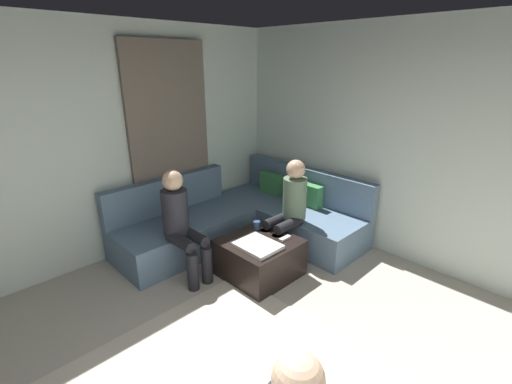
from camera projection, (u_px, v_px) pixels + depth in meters
wall_back at (457, 155)px, 3.66m from camera, size 6.00×0.12×2.70m
wall_left at (56, 154)px, 3.69m from camera, size 0.12×6.00×2.70m
curtain_panel at (171, 145)px, 4.51m from camera, size 0.06×1.10×2.50m
sectional_couch at (246, 219)px, 4.72m from camera, size 2.10×2.55×0.87m
ottoman at (259, 257)px, 3.95m from camera, size 0.76×0.76×0.42m
folded_blanket at (258, 246)px, 3.72m from camera, size 0.44×0.36×0.04m
coffee_mug at (257, 225)px, 4.12m from camera, size 0.08×0.08×0.10m
game_remote at (285, 238)px, 3.89m from camera, size 0.05×0.15×0.02m
person_on_couch_back at (289, 206)px, 4.16m from camera, size 0.30×0.60×1.20m
person_on_couch_side at (181, 221)px, 3.78m from camera, size 0.60×0.30×1.20m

